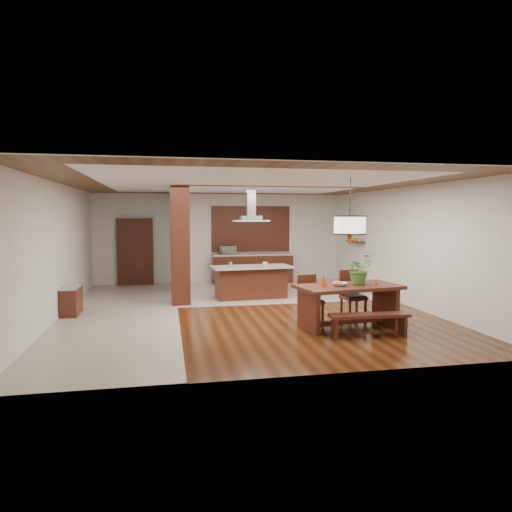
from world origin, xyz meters
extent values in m
plane|color=black|center=(0.00, 0.00, 0.00)|extent=(9.00, 9.00, 0.00)
cube|color=white|center=(0.00, 0.00, 2.90)|extent=(8.00, 9.00, 0.04)
cube|color=silver|center=(0.00, 4.50, 1.45)|extent=(8.00, 0.04, 2.90)
cube|color=silver|center=(0.00, -4.50, 1.45)|extent=(8.00, 0.04, 2.90)
cube|color=silver|center=(-4.00, 0.00, 1.45)|extent=(0.04, 9.00, 2.90)
cube|color=silver|center=(4.00, 0.00, 1.45)|extent=(0.04, 9.00, 2.90)
cube|color=#BBAE9B|center=(-2.75, 0.00, 0.01)|extent=(2.50, 9.00, 0.01)
cube|color=#BBAE9B|center=(1.25, 2.50, 0.01)|extent=(5.50, 4.00, 0.01)
cube|color=#3D230F|center=(0.00, 0.00, 2.88)|extent=(8.00, 9.00, 0.02)
cube|color=#33160E|center=(-1.40, 1.20, 1.45)|extent=(0.45, 1.00, 2.90)
cube|color=silver|center=(-1.40, 3.30, 1.45)|extent=(0.18, 2.40, 2.90)
cube|color=#33160E|center=(-3.81, 0.20, 0.32)|extent=(0.37, 0.88, 0.63)
cube|color=#33160E|center=(-2.70, 4.40, 1.05)|extent=(1.10, 0.20, 2.10)
cube|color=#33160E|center=(1.00, 4.20, 0.45)|extent=(2.60, 0.60, 0.90)
cube|color=#BCB1A5|center=(1.00, 4.20, 0.92)|extent=(2.60, 0.62, 0.05)
cube|color=olive|center=(1.00, 4.46, 1.75)|extent=(2.60, 0.08, 1.50)
cube|color=#33160E|center=(3.87, 2.60, 1.40)|extent=(0.26, 0.90, 0.04)
cube|color=#33160E|center=(3.87, 2.60, 1.80)|extent=(0.26, 0.90, 0.04)
cube|color=#33160E|center=(1.73, -2.05, 0.80)|extent=(2.13, 1.30, 0.07)
cube|color=#33160E|center=(0.88, -2.19, 0.38)|extent=(0.21, 0.80, 0.76)
cube|color=#33160E|center=(2.59, -1.92, 0.38)|extent=(0.21, 0.80, 0.76)
imported|color=#397B29|center=(1.98, -1.97, 1.13)|extent=(0.67, 0.63, 0.60)
imported|color=#BAAFA3|center=(1.52, -2.11, 0.86)|extent=(0.36, 0.36, 0.07)
cone|color=#B32B0C|center=(1.21, -2.07, 0.95)|extent=(0.17, 0.17, 0.23)
cylinder|color=gold|center=(2.33, -2.04, 0.88)|extent=(0.08, 0.08, 0.10)
cube|color=#33160E|center=(0.45, 1.43, 0.41)|extent=(1.87, 0.83, 0.82)
cube|color=#BCB1A5|center=(0.45, 1.38, 0.84)|extent=(2.16, 1.08, 0.05)
imported|color=silver|center=(0.81, 1.36, 0.92)|extent=(0.15, 0.15, 0.10)
imported|color=#B5B9BD|center=(0.20, 4.24, 1.09)|extent=(0.58, 0.49, 0.27)
camera|label=1|loc=(-1.73, -10.31, 2.17)|focal=32.00mm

